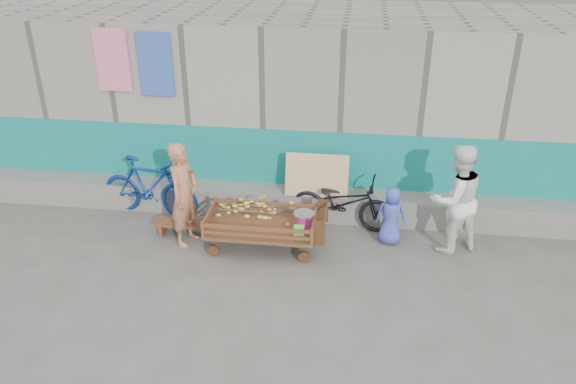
# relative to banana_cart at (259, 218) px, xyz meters

# --- Properties ---
(ground) EXTENTS (80.00, 80.00, 0.00)m
(ground) POSITION_rel_banana_cart_xyz_m (0.46, -1.25, -0.51)
(ground) COLOR #4E4C47
(ground) RESTS_ON ground
(building_wall) EXTENTS (12.00, 3.50, 3.00)m
(building_wall) POSITION_rel_banana_cart_xyz_m (0.46, 2.80, 0.95)
(building_wall) COLOR gray
(building_wall) RESTS_ON ground
(banana_cart) EXTENTS (1.77, 0.81, 0.76)m
(banana_cart) POSITION_rel_banana_cart_xyz_m (0.00, 0.00, 0.00)
(banana_cart) COLOR #562D1A
(banana_cart) RESTS_ON ground
(bench) EXTENTS (0.94, 0.28, 0.23)m
(bench) POSITION_rel_banana_cart_xyz_m (-1.21, 0.21, -0.34)
(bench) COLOR #562D1A
(bench) RESTS_ON ground
(vendor_man) EXTENTS (0.52, 0.66, 1.62)m
(vendor_man) POSITION_rel_banana_cart_xyz_m (-1.13, 0.04, 0.30)
(vendor_man) COLOR #B06B4A
(vendor_man) RESTS_ON ground
(woman) EXTENTS (1.01, 0.93, 1.68)m
(woman) POSITION_rel_banana_cart_xyz_m (2.82, 0.36, 0.33)
(woman) COLOR white
(woman) RESTS_ON ground
(child) EXTENTS (0.47, 0.32, 0.93)m
(child) POSITION_rel_banana_cart_xyz_m (1.94, 0.42, -0.05)
(child) COLOR #3F4CBC
(child) RESTS_ON ground
(bicycle_dark) EXTENTS (1.73, 0.81, 0.88)m
(bicycle_dark) POSITION_rel_banana_cart_xyz_m (1.19, 0.80, -0.07)
(bicycle_dark) COLOR black
(bicycle_dark) RESTS_ON ground
(bicycle_blue) EXTENTS (1.76, 0.76, 1.02)m
(bicycle_blue) POSITION_rel_banana_cart_xyz_m (-1.96, 0.78, 0.00)
(bicycle_blue) COLOR navy
(bicycle_blue) RESTS_ON ground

